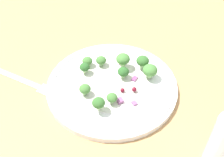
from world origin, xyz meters
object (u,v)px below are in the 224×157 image
(broccoli_floret_1, at_px, (150,71))
(fork, at_px, (23,80))
(plate, at_px, (112,85))
(broccoli_floret_0, at_px, (112,98))
(broccoli_floret_2, at_px, (101,60))

(broccoli_floret_1, bearing_deg, fork, 152.22)
(plate, height_order, broccoli_floret_0, broccoli_floret_0)
(plate, xyz_separation_m, fork, (-0.16, 0.10, -0.01))
(broccoli_floret_0, bearing_deg, plate, 62.68)
(broccoli_floret_0, bearing_deg, broccoli_floret_1, 15.03)
(fork, bearing_deg, broccoli_floret_1, -27.78)
(plate, bearing_deg, broccoli_floret_2, 85.90)
(broccoli_floret_1, bearing_deg, broccoli_floret_0, -164.97)
(plate, height_order, broccoli_floret_2, broccoli_floret_2)
(broccoli_floret_1, xyz_separation_m, broccoli_floret_2, (-0.07, 0.08, -0.01))
(broccoli_floret_1, bearing_deg, plate, 165.62)
(plate, xyz_separation_m, broccoli_floret_0, (-0.02, -0.05, 0.02))
(plate, relative_size, broccoli_floret_1, 8.68)
(plate, distance_m, fork, 0.19)
(broccoli_floret_0, height_order, broccoli_floret_1, broccoli_floret_1)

